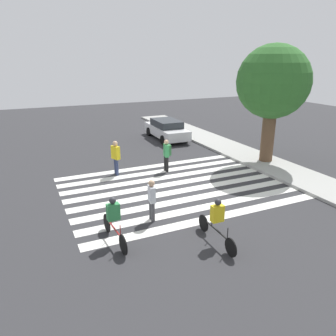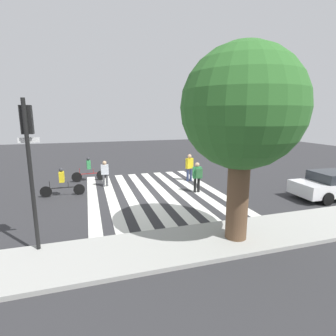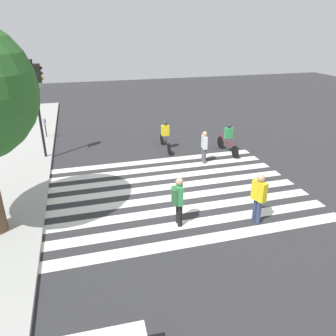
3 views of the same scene
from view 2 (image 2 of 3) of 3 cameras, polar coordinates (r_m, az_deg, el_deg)
The scene contains 10 objects.
ground_plane at distance 14.85m, azimuth -2.98°, elevation -5.38°, with size 60.00×60.00×0.00m, color #2D2D30.
sidewalk_curb at distance 9.31m, azimuth 6.88°, elevation -15.67°, with size 36.00×2.50×0.14m.
crosswalk_stripes at distance 14.85m, azimuth -2.98°, elevation -5.36°, with size 7.23×10.00×0.01m.
traffic_light at distance 8.84m, azimuth -28.03°, elevation 3.93°, with size 0.60×0.50×4.79m.
street_tree at distance 8.75m, azimuth 15.89°, elevation 12.06°, with size 3.93×3.93×6.50m.
pedestrian_child_with_backpack at distance 16.34m, azimuth -13.57°, elevation -0.87°, with size 0.46×0.25×1.59m.
pedestrian_adult_tall_backpack at distance 14.72m, azimuth 6.42°, elevation -1.53°, with size 0.51×0.46×1.72m.
pedestrian_adult_blue_shirt at distance 17.28m, azimuth 4.68°, elevation 0.45°, with size 0.54×0.38×1.79m.
cyclist_mid_street at distance 17.97m, azimuth -16.86°, elevation -0.05°, with size 2.22×0.41×1.60m.
cyclist_far_lane at distance 15.11m, azimuth -22.09°, elevation -2.56°, with size 2.28×0.40×1.57m.
Camera 2 is at (3.45, 13.79, 4.31)m, focal length 28.00 mm.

